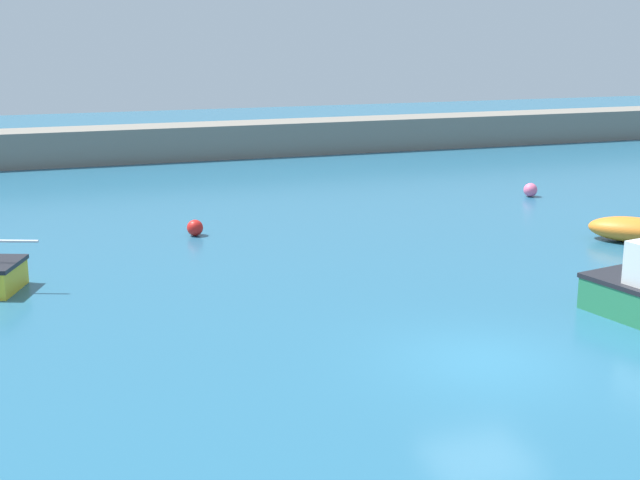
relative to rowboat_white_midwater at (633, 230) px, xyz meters
name	(u,v)px	position (x,y,z in m)	size (l,w,h in m)	color
ground_plane	(484,365)	(-10.24, -8.24, -0.53)	(120.00, 120.00, 0.20)	#235B7A
harbor_breakwater	(201,141)	(-10.24, 24.09, 0.49)	(60.63, 2.74, 1.85)	slate
rowboat_white_midwater	(633,230)	(0.00, 0.00, 0.00)	(3.08, 3.08, 0.86)	orange
mooring_buoy_red	(195,228)	(-14.11, 5.72, -0.14)	(0.57, 0.57, 0.57)	red
mooring_buoy_pink	(530,190)	(1.05, 8.25, -0.14)	(0.59, 0.59, 0.59)	#EA668C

